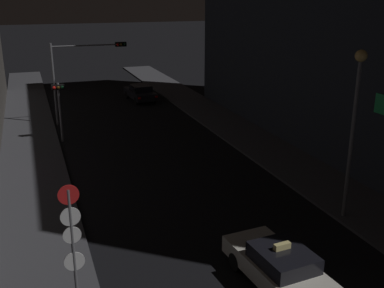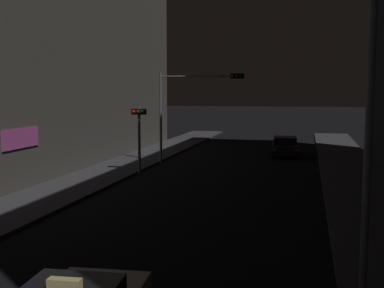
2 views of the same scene
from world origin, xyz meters
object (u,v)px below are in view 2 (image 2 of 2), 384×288
(far_car, at_px, (285,146))
(traffic_light_overhead, at_px, (191,98))
(traffic_light_left_kerb, at_px, (139,127))
(street_lamp_near_block, at_px, (370,89))

(far_car, distance_m, traffic_light_overhead, 8.78)
(traffic_light_overhead, xyz_separation_m, traffic_light_left_kerb, (-1.99, -4.10, -1.52))
(far_car, bearing_deg, traffic_light_left_kerb, -127.29)
(traffic_light_overhead, distance_m, street_lamp_near_block, 20.85)
(street_lamp_near_block, bearing_deg, traffic_light_left_kerb, 124.45)
(far_car, height_order, traffic_light_left_kerb, traffic_light_left_kerb)
(far_car, distance_m, street_lamp_near_block, 25.40)
(far_car, distance_m, traffic_light_left_kerb, 12.63)
(traffic_light_overhead, height_order, traffic_light_left_kerb, traffic_light_overhead)
(far_car, bearing_deg, traffic_light_overhead, -133.74)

